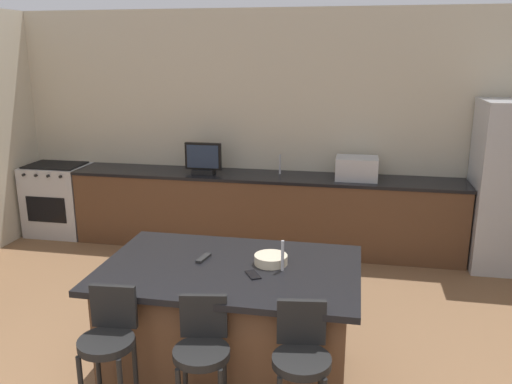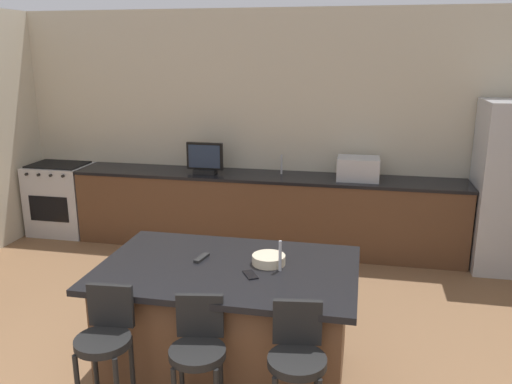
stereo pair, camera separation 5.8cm
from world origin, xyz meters
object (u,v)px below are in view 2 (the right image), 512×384
Objects in this scene: bar_stool_center at (199,362)px; range_oven at (61,199)px; tv_monitor at (205,159)px; microwave at (358,169)px; kitchen_island at (229,322)px; bar_stool_right at (297,372)px; tv_remote at (202,258)px; bar_stool_left at (106,352)px; fruit_bowl at (269,260)px; cell_phone at (250,275)px.

range_oven is at bearing 121.62° from bar_stool_center.
microwave is at bearing 1.61° from tv_monitor.
microwave is (0.85, 2.72, 0.59)m from kitchen_island.
tv_monitor is at bearing 96.45° from bar_stool_center.
bar_stool_right is 1.17m from tv_remote.
range_oven is 2.11× the size of tv_monitor.
microwave reaches higher than bar_stool_right.
microwave reaches higher than kitchen_island.
bar_stool_left is at bearing -83.26° from tv_monitor.
kitchen_island is 2.92m from microwave.
bar_stool_right is at bearing -10.47° from bar_stool_center.
microwave is at bearing 72.57° from kitchen_island.
bar_stool_left reaches higher than bar_stool_right.
fruit_bowl is (-0.31, 0.80, 0.35)m from bar_stool_right.
microwave is 0.48× the size of bar_stool_left.
bar_stool_right is at bearing -2.22° from bar_stool_left.
range_oven is at bearing 137.93° from kitchen_island.
fruit_bowl reaches higher than tv_remote.
bar_stool_right reaches higher than range_oven.
microwave is 2.69m from fruit_bowl.
tv_monitor reaches higher than kitchen_island.
bar_stool_center is at bearing -63.53° from tv_remote.
fruit_bowl reaches higher than kitchen_island.
bar_stool_left is (-1.44, -3.46, -0.46)m from microwave.
bar_stool_left is 1.03× the size of bar_stool_center.
bar_stool_right is at bearing -86.34° from cell_phone.
tv_remote is at bearing -43.29° from range_oven.
cell_phone is 0.88× the size of tv_remote.
range_oven is at bearing 128.58° from bar_stool_right.
bar_stool_center is 6.39× the size of cell_phone.
tv_monitor reaches higher than range_oven.
fruit_bowl is (0.86, 0.84, 0.34)m from bar_stool_left.
cell_phone is at bearing 61.27° from bar_stool_center.
cell_phone is (-0.40, 0.58, 0.32)m from bar_stool_right.
tv_monitor reaches higher than bar_stool_left.
bar_stool_right is (1.57, -3.37, -0.51)m from tv_monitor.
bar_stool_left is at bearing -102.62° from tv_remote.
microwave is 0.49× the size of bar_stool_right.
tv_monitor is at bearing -178.39° from microwave.
bar_stool_left is 0.96m from tv_remote.
cell_phone is 0.46m from tv_remote.
bar_stool_right is at bearing -94.45° from microwave.
cell_phone is (0.19, -0.12, 0.45)m from kitchen_island.
microwave is (3.87, 0.00, 0.59)m from range_oven.
fruit_bowl reaches higher than cell_phone.
range_oven is 0.95× the size of bar_stool_left.
bar_stool_center is (0.58, 0.05, -0.02)m from bar_stool_left.
cell_phone is (-0.09, -0.22, -0.03)m from fruit_bowl.
fruit_bowl is (0.28, 0.79, 0.36)m from bar_stool_center.
kitchen_island is 1.86× the size of bar_stool_right.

